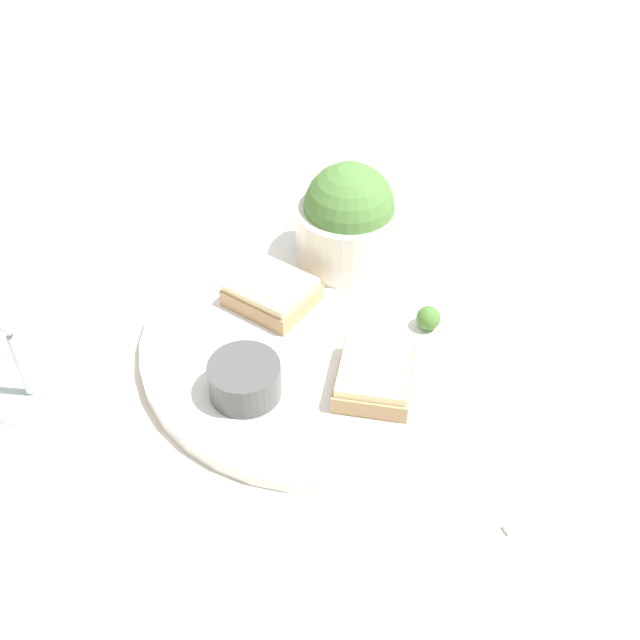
{
  "coord_description": "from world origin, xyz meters",
  "views": [
    {
      "loc": [
        0.48,
        -0.23,
        0.53
      ],
      "look_at": [
        0.0,
        0.0,
        0.03
      ],
      "focal_mm": 45.0,
      "sensor_mm": 36.0,
      "label": 1
    }
  ],
  "objects": [
    {
      "name": "ground_plane",
      "position": [
        0.0,
        0.0,
        0.0
      ],
      "size": [
        4.0,
        4.0,
        0.0
      ],
      "primitive_type": "plane",
      "color": "beige"
    },
    {
      "name": "dinner_plate",
      "position": [
        0.0,
        0.0,
        0.01
      ],
      "size": [
        0.33,
        0.33,
        0.01
      ],
      "color": "white",
      "rests_on": "ground_plane"
    },
    {
      "name": "salad_bowl",
      "position": [
        -0.09,
        0.08,
        0.06
      ],
      "size": [
        0.11,
        0.11,
        0.11
      ],
      "color": "silver",
      "rests_on": "dinner_plate"
    },
    {
      "name": "sauce_ramekin",
      "position": [
        0.04,
        -0.09,
        0.03
      ],
      "size": [
        0.06,
        0.06,
        0.03
      ],
      "color": "#4C4C4C",
      "rests_on": "dinner_plate"
    },
    {
      "name": "cheese_toast_near",
      "position": [
        -0.06,
        -0.02,
        0.03
      ],
      "size": [
        0.1,
        0.09,
        0.03
      ],
      "color": "tan",
      "rests_on": "dinner_plate"
    },
    {
      "name": "cheese_toast_far",
      "position": [
        0.08,
        0.02,
        0.03
      ],
      "size": [
        0.1,
        0.1,
        0.03
      ],
      "color": "tan",
      "rests_on": "dinner_plate"
    },
    {
      "name": "garnish",
      "position": [
        0.03,
        0.1,
        0.03
      ],
      "size": [
        0.02,
        0.02,
        0.02
      ],
      "color": "#477533",
      "rests_on": "dinner_plate"
    },
    {
      "name": "fork",
      "position": [
        0.24,
        0.13,
        0.0
      ],
      "size": [
        0.02,
        0.18,
        0.01
      ],
      "color": "silver",
      "rests_on": "ground_plane"
    }
  ]
}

